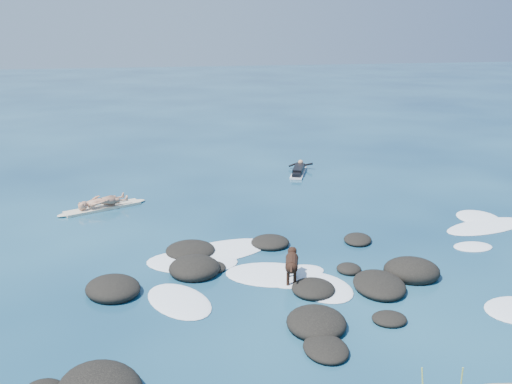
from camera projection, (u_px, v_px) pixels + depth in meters
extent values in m
plane|color=#0A2642|center=(319.00, 261.00, 15.71)|extent=(160.00, 160.00, 0.00)
ellipsoid|color=black|center=(389.00, 319.00, 12.47)|extent=(0.83, 0.77, 0.23)
ellipsoid|color=black|center=(270.00, 242.00, 16.82)|extent=(1.45, 1.45, 0.33)
ellipsoid|color=black|center=(379.00, 285.00, 14.00)|extent=(1.50, 1.80, 0.42)
ellipsoid|color=black|center=(358.00, 240.00, 17.10)|extent=(1.20, 1.30, 0.26)
ellipsoid|color=black|center=(113.00, 288.00, 13.76)|extent=(1.81, 1.88, 0.50)
ellipsoid|color=black|center=(194.00, 268.00, 14.89)|extent=(1.68, 1.70, 0.55)
ellipsoid|color=black|center=(349.00, 269.00, 15.01)|extent=(0.74, 0.78, 0.27)
ellipsoid|color=black|center=(326.00, 349.00, 11.29)|extent=(0.91, 1.12, 0.28)
ellipsoid|color=black|center=(118.00, 292.00, 13.72)|extent=(0.85, 0.82, 0.26)
ellipsoid|color=black|center=(215.00, 267.00, 15.17)|extent=(0.61, 0.75, 0.20)
ellipsoid|color=black|center=(86.00, 381.00, 10.31)|extent=(0.67, 0.68, 0.14)
ellipsoid|color=black|center=(190.00, 250.00, 16.21)|extent=(1.52, 1.55, 0.37)
ellipsoid|color=black|center=(316.00, 322.00, 12.21)|extent=(1.62, 1.73, 0.45)
ellipsoid|color=black|center=(412.00, 271.00, 14.68)|extent=(1.78, 1.67, 0.63)
ellipsoid|color=black|center=(313.00, 289.00, 13.84)|extent=(1.23, 1.28, 0.34)
ellipsoid|color=white|center=(216.00, 252.00, 16.28)|extent=(3.79, 2.49, 0.12)
ellipsoid|color=white|center=(192.00, 262.00, 15.61)|extent=(2.83, 2.17, 0.12)
ellipsoid|color=white|center=(300.00, 272.00, 14.98)|extent=(1.35, 0.94, 0.12)
ellipsoid|color=white|center=(473.00, 247.00, 16.67)|extent=(1.18, 0.81, 0.12)
ellipsoid|color=white|center=(486.00, 226.00, 18.39)|extent=(3.41, 1.92, 0.12)
ellipsoid|color=white|center=(272.00, 275.00, 14.81)|extent=(2.85, 2.31, 0.12)
ellipsoid|color=white|center=(322.00, 287.00, 14.10)|extent=(1.80, 2.18, 0.12)
ellipsoid|color=white|center=(478.00, 218.00, 19.23)|extent=(1.71, 1.89, 0.12)
ellipsoid|color=white|center=(179.00, 301.00, 13.38)|extent=(1.98, 2.46, 0.12)
ellipsoid|color=white|center=(290.00, 281.00, 14.44)|extent=(1.10, 0.90, 0.12)
cube|color=beige|center=(103.00, 208.00, 20.14)|extent=(2.69, 1.58, 0.09)
ellipsoid|color=beige|center=(138.00, 201.00, 20.91)|extent=(0.62, 0.50, 0.10)
ellipsoid|color=beige|center=(65.00, 215.00, 19.37)|extent=(0.62, 0.50, 0.10)
imported|color=tan|center=(101.00, 183.00, 19.88)|extent=(0.64, 0.75, 1.75)
cube|color=silver|center=(299.00, 173.00, 24.99)|extent=(1.36, 2.26, 0.08)
ellipsoid|color=silver|center=(301.00, 167.00, 26.05)|extent=(0.44, 0.56, 0.08)
cube|color=black|center=(299.00, 169.00, 24.95)|extent=(0.92, 1.43, 0.22)
sphere|color=tan|center=(301.00, 162.00, 25.67)|extent=(0.31, 0.31, 0.23)
cylinder|color=black|center=(295.00, 164.00, 25.90)|extent=(0.56, 0.10, 0.25)
cylinder|color=black|center=(307.00, 165.00, 25.80)|extent=(0.46, 0.47, 0.25)
cube|color=black|center=(297.00, 174.00, 24.24)|extent=(0.54, 0.65, 0.14)
cylinder|color=black|center=(292.00, 263.00, 14.19)|extent=(0.49, 0.71, 0.31)
sphere|color=black|center=(292.00, 258.00, 14.47)|extent=(0.41, 0.41, 0.33)
sphere|color=black|center=(292.00, 268.00, 13.91)|extent=(0.37, 0.37, 0.30)
sphere|color=black|center=(292.00, 251.00, 14.62)|extent=(0.30, 0.30, 0.23)
cone|color=black|center=(292.00, 250.00, 14.76)|extent=(0.16, 0.18, 0.12)
cone|color=black|center=(290.00, 248.00, 14.59)|extent=(0.13, 0.11, 0.11)
cone|color=black|center=(295.00, 248.00, 14.58)|extent=(0.13, 0.11, 0.11)
cylinder|color=black|center=(288.00, 271.00, 14.51)|extent=(0.10, 0.10, 0.43)
cylinder|color=black|center=(295.00, 272.00, 14.49)|extent=(0.10, 0.10, 0.43)
cylinder|color=black|center=(288.00, 279.00, 14.08)|extent=(0.10, 0.10, 0.43)
cylinder|color=black|center=(295.00, 279.00, 14.07)|extent=(0.10, 0.10, 0.43)
cylinder|color=black|center=(291.00, 268.00, 13.76)|extent=(0.15, 0.31, 0.18)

